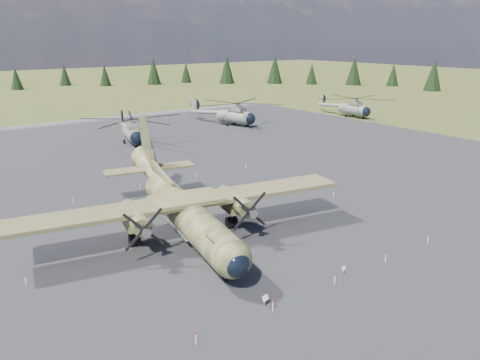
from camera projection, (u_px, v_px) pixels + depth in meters
ground at (213, 232)px, 44.03m from camera, size 500.00×500.00×0.00m
apron at (163, 203)px, 51.72m from camera, size 120.00×120.00×0.04m
transport_plane at (182, 205)px, 42.80m from camera, size 30.36×27.29×10.01m
helicopter_near at (132, 126)px, 79.22m from camera, size 21.33×22.54×4.56m
helicopter_mid at (235, 109)px, 95.89m from camera, size 23.68×24.01×4.75m
helicopter_far at (354, 103)px, 105.95m from camera, size 17.56×20.72×4.46m
info_placard_left at (265, 299)px, 31.83m from camera, size 0.54×0.31×0.81m
info_placard_right at (344, 269)px, 36.11m from camera, size 0.46×0.26×0.67m
barrier_fence at (209, 229)px, 43.56m from camera, size 33.12×29.62×0.85m
treeline at (281, 167)px, 48.61m from camera, size 307.18×306.62×10.95m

